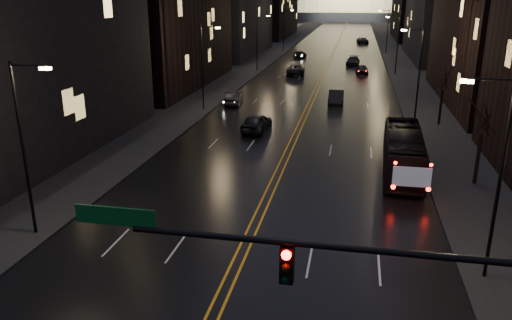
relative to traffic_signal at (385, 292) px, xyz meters
The scene contains 25 objects.
road 130.24m from the traffic_signal, 92.60° to the left, with size 20.00×320.00×0.02m, color black.
sidewalk_left 131.62m from the traffic_signal, 98.71° to the left, with size 8.00×320.00×0.16m, color black.
sidewalk_right 130.35m from the traffic_signal, 86.44° to the left, with size 8.00×320.00×0.16m, color black.
center_line 130.24m from the traffic_signal, 92.60° to the left, with size 0.62×320.00×0.01m, color orange.
building_left_far 95.98m from the traffic_signal, 106.30° to the left, with size 12.00×34.00×20.00m, color black.
traffic_signal is the anchor object (origin of this frame).
streetlamp_right_near 11.14m from the traffic_signal, 63.88° to the left, with size 2.13×0.25×9.00m.
streetlamp_left_near 19.48m from the traffic_signal, 149.10° to the left, with size 2.13×0.25×9.00m.
streetlamp_right_mid 40.30m from the traffic_signal, 83.01° to the left, with size 2.13×0.25×9.00m.
streetlamp_left_mid 43.36m from the traffic_signal, 112.68° to the left, with size 2.13×0.25×9.00m.
streetlamp_right_far 70.18m from the traffic_signal, 85.99° to the left, with size 2.13×0.25×9.00m.
streetlamp_left_far 71.97m from the traffic_signal, 103.43° to the left, with size 2.13×0.25×9.00m.
streetlamp_right_dist 100.12m from the traffic_signal, 87.19° to the left, with size 2.13×0.25×9.00m.
streetlamp_left_dist 101.39m from the traffic_signal, 99.49° to the left, with size 2.13×0.25×9.00m.
tree_right_mid 23.13m from the traffic_signal, 72.13° to the left, with size 2.40×2.40×6.65m.
tree_right_far 38.67m from the traffic_signal, 79.43° to the left, with size 2.40×2.40×6.65m.
bus 24.19m from the traffic_signal, 83.78° to the left, with size 2.52×10.78×3.00m, color black.
oncoming_car_a 34.40m from the traffic_signal, 106.39° to the left, with size 1.98×4.92×1.68m, color black.
oncoming_car_b 46.12m from the traffic_signal, 108.29° to the left, with size 1.62×4.66×1.53m, color black.
oncoming_car_c 68.26m from the traffic_signal, 98.62° to the left, with size 2.64×5.73×1.59m, color black.
oncoming_car_d 90.17m from the traffic_signal, 97.66° to the left, with size 1.92×4.72×1.37m, color black.
receding_car_a 46.50m from the traffic_signal, 93.71° to the left, with size 1.69×4.86×1.60m, color black.
receding_car_b 69.98m from the traffic_signal, 89.99° to the left, with size 1.77×4.40×1.50m, color black.
receding_car_c 80.22m from the traffic_signal, 91.10° to the left, with size 2.16×5.30×1.54m, color black.
receding_car_d 122.39m from the traffic_signal, 89.83° to the left, with size 2.60×5.65×1.57m, color black.
Camera 1 is at (4.86, -10.83, 11.94)m, focal length 35.00 mm.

